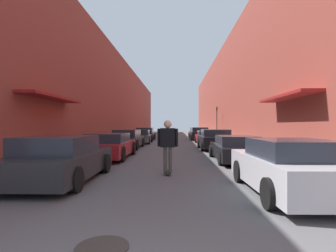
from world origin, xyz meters
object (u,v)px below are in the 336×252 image
object	(u,v)px
parked_car_left_1	(109,146)
parked_car_right_2	(215,140)
parked_car_left_3	(140,137)
skateboarder	(168,141)
manhole_cover	(102,247)
parked_car_right_0	(290,167)
parked_car_right_4	(199,134)
parked_car_left_4	(145,134)
parked_car_left_0	(61,159)
parked_car_right_1	(235,149)
parked_car_left_2	(128,139)
parked_car_right_3	(207,137)
parked_car_right_5	(197,133)
traffic_light	(217,119)

from	to	relation	value
parked_car_left_1	parked_car_right_2	size ratio (longest dim) A/B	1.20
parked_car_left_3	skateboarder	bearing A→B (deg)	-78.47
parked_car_right_2	manhole_cover	size ratio (longest dim) A/B	5.72
parked_car_right_0	parked_car_right_4	size ratio (longest dim) A/B	0.89
parked_car_left_3	parked_car_right_2	distance (m)	8.31
parked_car_left_3	parked_car_left_4	xyz separation A→B (m)	(-0.09, 5.10, 0.06)
manhole_cover	parked_car_left_0	bearing A→B (deg)	120.30
parked_car_right_1	parked_car_left_2	bearing A→B (deg)	133.98
parked_car_left_1	parked_car_right_4	size ratio (longest dim) A/B	1.08
parked_car_right_2	parked_car_right_4	world-z (taller)	parked_car_right_4
skateboarder	parked_car_left_2	bearing A→B (deg)	108.01
parked_car_left_3	manhole_cover	world-z (taller)	parked_car_left_3
parked_car_left_0	parked_car_left_2	distance (m)	10.69
parked_car_left_2	parked_car_right_3	world-z (taller)	parked_car_left_2
parked_car_left_4	parked_car_right_1	bearing A→B (deg)	-70.00
parked_car_right_3	parked_car_left_4	bearing A→B (deg)	137.40
parked_car_right_1	parked_car_right_5	size ratio (longest dim) A/B	1.12
parked_car_left_0	parked_car_right_1	size ratio (longest dim) A/B	0.94
parked_car_right_4	traffic_light	distance (m)	3.62
parked_car_left_3	parked_car_left_2	bearing A→B (deg)	-91.01
parked_car_right_3	manhole_cover	distance (m)	19.79
parked_car_right_1	skateboarder	world-z (taller)	skateboarder
parked_car_left_4	parked_car_right_3	bearing A→B (deg)	-42.60
parked_car_right_1	parked_car_right_4	xyz separation A→B (m)	(-0.14, 16.75, 0.12)
parked_car_left_0	traffic_light	distance (m)	24.88
traffic_light	parked_car_left_2	bearing A→B (deg)	-122.52
parked_car_right_1	parked_car_right_2	distance (m)	5.52
parked_car_left_3	parked_car_right_3	bearing A→B (deg)	-4.54
parked_car_right_1	manhole_cover	size ratio (longest dim) A/B	6.55
parked_car_left_2	parked_car_left_1	bearing A→B (deg)	-88.83
parked_car_left_2	parked_car_right_3	xyz separation A→B (m)	(6.06, 4.73, -0.06)
parked_car_left_0	parked_car_right_2	bearing A→B (deg)	59.53
parked_car_left_4	parked_car_left_2	bearing A→B (deg)	-90.03
parked_car_right_1	parked_car_right_3	world-z (taller)	parked_car_right_3
parked_car_right_4	manhole_cover	bearing A→B (deg)	-97.86
parked_car_left_4	parked_car_right_1	size ratio (longest dim) A/B	0.98
parked_car_right_2	skateboarder	bearing A→B (deg)	-107.82
parked_car_left_2	parked_car_right_0	xyz separation A→B (m)	(6.03, -11.91, -0.01)
parked_car_left_2	traffic_light	world-z (taller)	traffic_light
parked_car_right_5	traffic_light	xyz separation A→B (m)	(2.11, -2.90, 1.73)
manhole_cover	parked_car_left_1	bearing A→B (deg)	103.87
parked_car_left_0	skateboarder	xyz separation A→B (m)	(3.04, 1.17, 0.47)
parked_car_left_0	traffic_light	size ratio (longest dim) A/B	1.17
parked_car_left_2	skateboarder	bearing A→B (deg)	-71.99
skateboarder	parked_car_right_3	bearing A→B (deg)	78.24
parked_car_left_0	parked_car_right_3	bearing A→B (deg)	68.72
parked_car_left_4	parked_car_right_3	world-z (taller)	parked_car_left_4
parked_car_right_0	parked_car_right_2	bearing A→B (deg)	90.55
parked_car_left_4	parked_car_right_5	world-z (taller)	parked_car_left_4
parked_car_right_1	parked_car_right_5	bearing A→B (deg)	90.00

